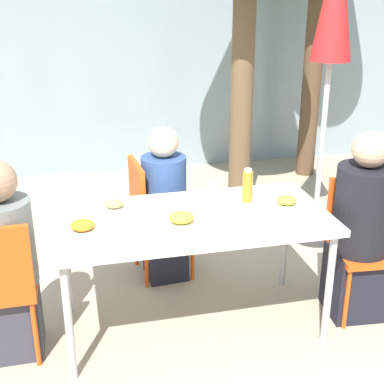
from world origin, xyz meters
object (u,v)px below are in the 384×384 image
Objects in this scene: closed_umbrella at (334,16)px; drinking_cup at (215,187)px; salad_bowl at (223,225)px; person_left at (7,266)px; chair_right at (361,235)px; person_right at (360,232)px; bottle at (248,186)px; chair_far at (152,210)px; person_far at (165,208)px.

drinking_cup is at bearing -148.73° from closed_umbrella.
person_left is at bearing 170.33° from salad_bowl.
person_left is 2.16m from chair_right.
person_right reaches higher than drinking_cup.
person_left is at bearing 4.82° from chair_right.
bottle is 0.25m from drinking_cup.
bottle is at bearing -137.56° from closed_umbrella.
drinking_cup is (0.36, -0.37, 0.28)m from chair_far.
bottle reaches higher than chair_right.
closed_umbrella is at bearing 96.58° from chair_far.
person_right is 7.25× the size of salad_bowl.
closed_umbrella reaches higher than drinking_cup.
chair_far is 0.83m from bottle.
person_left is at bearing -61.34° from person_far.
salad_bowl is (0.18, -0.85, 0.24)m from person_far.
salad_bowl is (-1.15, -1.17, -1.02)m from closed_umbrella.
closed_umbrella is 29.41× the size of drinking_cup.
chair_far is (0.92, 0.70, -0.04)m from person_left.
person_far is (-1.10, 0.74, -0.04)m from person_right.
person_far is at bearing 130.59° from bottle.
chair_far is at bearing 133.88° from drinking_cup.
bottle is (-0.90, -0.82, -0.94)m from closed_umbrella.
person_far reaches higher than chair_far.
person_left reaches higher than salad_bowl.
drinking_cup is (-0.83, 0.41, 0.22)m from person_right.
chair_far is at bearing 106.25° from salad_bowl.
chair_right and chair_far have the same top height.
bottle is at bearing 53.81° from salad_bowl.
drinking_cup is at bearing -15.67° from chair_right.
chair_right is 4.08× the size of bottle.
chair_far is 0.58m from drinking_cup.
bottle is (-0.73, 0.16, 0.34)m from chair_right.
closed_umbrella is (1.33, 0.32, 1.26)m from person_far.
drinking_cup is at bearing 79.85° from salad_bowl.
bottle is 2.59× the size of drinking_cup.
person_right reaches higher than chair_right.
closed_umbrella is 1.60m from drinking_cup.
person_left is 1.04× the size of person_far.
person_right is 1.40× the size of chair_far.
person_left is 6.95× the size of salad_bowl.
chair_far is 0.36× the size of closed_umbrella.
person_far reaches higher than bottle.
person_far is (1.00, 0.65, -0.02)m from person_left.
chair_right is 1.00× the size of chair_far.
drinking_cup is (-1.06, -0.64, -1.00)m from closed_umbrella.
person_left reaches higher than person_far.
person_left is at bearing -157.46° from closed_umbrella.
person_left is 1.34× the size of chair_far.
chair_right is 1.34m from person_far.
chair_right is 0.36× the size of closed_umbrella.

